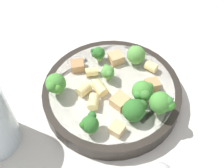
# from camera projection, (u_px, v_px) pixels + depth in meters

# --- Properties ---
(ground_plane) EXTENTS (2.00, 2.00, 0.00)m
(ground_plane) POSITION_uv_depth(u_px,v_px,m) (112.00, 98.00, 0.49)
(ground_plane) COLOR beige
(pasta_bowl) EXTENTS (0.23, 0.23, 0.03)m
(pasta_bowl) POSITION_uv_depth(u_px,v_px,m) (112.00, 92.00, 0.48)
(pasta_bowl) COLOR #28231E
(pasta_bowl) RESTS_ON ground_plane
(broccoli_floret_0) EXTENTS (0.03, 0.03, 0.04)m
(broccoli_floret_0) POSITION_uv_depth(u_px,v_px,m) (162.00, 103.00, 0.42)
(broccoli_floret_0) COLOR #9EC175
(broccoli_floret_0) RESTS_ON pasta_bowl
(broccoli_floret_1) EXTENTS (0.04, 0.04, 0.04)m
(broccoli_floret_1) POSITION_uv_depth(u_px,v_px,m) (142.00, 91.00, 0.44)
(broccoli_floret_1) COLOR #9EC175
(broccoli_floret_1) RESTS_ON pasta_bowl
(broccoli_floret_2) EXTENTS (0.02, 0.02, 0.03)m
(broccoli_floret_2) POSITION_uv_depth(u_px,v_px,m) (97.00, 54.00, 0.49)
(broccoli_floret_2) COLOR #93B766
(broccoli_floret_2) RESTS_ON pasta_bowl
(broccoli_floret_3) EXTENTS (0.02, 0.03, 0.03)m
(broccoli_floret_3) POSITION_uv_depth(u_px,v_px,m) (108.00, 72.00, 0.47)
(broccoli_floret_3) COLOR #84AD60
(broccoli_floret_3) RESTS_ON pasta_bowl
(broccoli_floret_4) EXTENTS (0.03, 0.03, 0.03)m
(broccoli_floret_4) POSITION_uv_depth(u_px,v_px,m) (90.00, 124.00, 0.40)
(broccoli_floret_4) COLOR #9EC175
(broccoli_floret_4) RESTS_ON pasta_bowl
(broccoli_floret_5) EXTENTS (0.03, 0.04, 0.04)m
(broccoli_floret_5) POSITION_uv_depth(u_px,v_px,m) (56.00, 84.00, 0.44)
(broccoli_floret_5) COLOR #9EC175
(broccoli_floret_5) RESTS_ON pasta_bowl
(broccoli_floret_6) EXTENTS (0.04, 0.03, 0.04)m
(broccoli_floret_6) POSITION_uv_depth(u_px,v_px,m) (135.00, 109.00, 0.42)
(broccoli_floret_6) COLOR #93B766
(broccoli_floret_6) RESTS_ON pasta_bowl
(broccoli_floret_7) EXTENTS (0.03, 0.03, 0.04)m
(broccoli_floret_7) POSITION_uv_depth(u_px,v_px,m) (136.00, 55.00, 0.49)
(broccoli_floret_7) COLOR #9EC175
(broccoli_floret_7) RESTS_ON pasta_bowl
(rigatoni_0) EXTENTS (0.02, 0.03, 0.02)m
(rigatoni_0) POSITION_uv_depth(u_px,v_px,m) (99.00, 86.00, 0.46)
(rigatoni_0) COLOR #E0C67F
(rigatoni_0) RESTS_ON pasta_bowl
(rigatoni_1) EXTENTS (0.03, 0.03, 0.02)m
(rigatoni_1) POSITION_uv_depth(u_px,v_px,m) (84.00, 89.00, 0.45)
(rigatoni_1) COLOR #E0C67F
(rigatoni_1) RESTS_ON pasta_bowl
(rigatoni_2) EXTENTS (0.02, 0.03, 0.02)m
(rigatoni_2) POSITION_uv_depth(u_px,v_px,m) (151.00, 67.00, 0.49)
(rigatoni_2) COLOR #E0C67F
(rigatoni_2) RESTS_ON pasta_bowl
(rigatoni_3) EXTENTS (0.03, 0.03, 0.02)m
(rigatoni_3) POSITION_uv_depth(u_px,v_px,m) (94.00, 102.00, 0.44)
(rigatoni_3) COLOR #E0C67F
(rigatoni_3) RESTS_ON pasta_bowl
(rigatoni_4) EXTENTS (0.02, 0.02, 0.01)m
(rigatoni_4) POSITION_uv_depth(u_px,v_px,m) (92.00, 72.00, 0.48)
(rigatoni_4) COLOR #E0C67F
(rigatoni_4) RESTS_ON pasta_bowl
(chicken_chunk_0) EXTENTS (0.02, 0.02, 0.02)m
(chicken_chunk_0) POSITION_uv_depth(u_px,v_px,m) (152.00, 85.00, 0.46)
(chicken_chunk_0) COLOR tan
(chicken_chunk_0) RESTS_ON pasta_bowl
(chicken_chunk_1) EXTENTS (0.03, 0.03, 0.02)m
(chicken_chunk_1) POSITION_uv_depth(u_px,v_px,m) (118.00, 102.00, 0.44)
(chicken_chunk_1) COLOR tan
(chicken_chunk_1) RESTS_ON pasta_bowl
(chicken_chunk_2) EXTENTS (0.02, 0.02, 0.02)m
(chicken_chunk_2) POSITION_uv_depth(u_px,v_px,m) (77.00, 66.00, 0.49)
(chicken_chunk_2) COLOR #A87A4C
(chicken_chunk_2) RESTS_ON pasta_bowl
(chicken_chunk_3) EXTENTS (0.03, 0.03, 0.01)m
(chicken_chunk_3) POSITION_uv_depth(u_px,v_px,m) (117.00, 129.00, 0.41)
(chicken_chunk_3) COLOR tan
(chicken_chunk_3) RESTS_ON pasta_bowl
(chicken_chunk_4) EXTENTS (0.02, 0.02, 0.02)m
(chicken_chunk_4) POSITION_uv_depth(u_px,v_px,m) (116.00, 58.00, 0.50)
(chicken_chunk_4) COLOR tan
(chicken_chunk_4) RESTS_ON pasta_bowl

